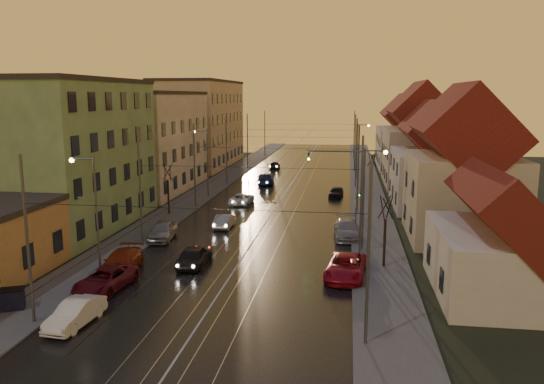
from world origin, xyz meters
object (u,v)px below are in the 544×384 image
at_px(traffic_light_mast, 352,177).
at_px(driving_car_4, 275,165).
at_px(street_lamp_0, 92,203).
at_px(parked_right_2, 336,192).
at_px(street_lamp_2, 205,156).
at_px(driving_car_1, 225,221).
at_px(driving_car_2, 242,199).
at_px(driving_car_3, 266,179).
at_px(street_lamp_1, 368,189).
at_px(parked_right_0, 346,267).
at_px(parked_left_0, 75,313).
at_px(parked_right_1, 347,229).
at_px(dumpster, 12,300).
at_px(street_lamp_3, 359,145).
at_px(parked_left_2, 121,262).
at_px(parked_left_1, 106,279).
at_px(driving_car_0, 194,256).
at_px(parked_left_3, 163,231).

relative_size(traffic_light_mast, driving_car_4, 1.88).
bearing_deg(traffic_light_mast, street_lamp_0, -136.90).
height_order(traffic_light_mast, parked_right_2, traffic_light_mast).
height_order(street_lamp_2, driving_car_1, street_lamp_2).
relative_size(driving_car_2, driving_car_3, 0.84).
bearing_deg(street_lamp_1, street_lamp_2, 132.32).
bearing_deg(driving_car_2, driving_car_4, -86.93).
bearing_deg(parked_right_0, street_lamp_1, 82.57).
distance_m(driving_car_3, parked_right_0, 37.93).
bearing_deg(street_lamp_0, parked_left_0, -70.62).
distance_m(street_lamp_2, parked_right_1, 23.67).
relative_size(driving_car_4, dumpster, 3.18).
relative_size(parked_right_0, dumpster, 4.43).
relative_size(street_lamp_2, parked_right_0, 1.50).
distance_m(driving_car_1, parked_left_0, 21.69).
bearing_deg(driving_car_2, street_lamp_3, -121.10).
bearing_deg(driving_car_3, traffic_light_mast, 109.44).
bearing_deg(street_lamp_2, parked_right_0, -57.64).
xyz_separation_m(street_lamp_2, street_lamp_3, (18.21, 16.00, 0.00)).
bearing_deg(driving_car_1, driving_car_4, -88.78).
bearing_deg(parked_right_1, parked_right_2, 90.72).
bearing_deg(driving_car_2, street_lamp_1, 131.16).
bearing_deg(street_lamp_3, parked_left_2, -111.09).
height_order(street_lamp_1, driving_car_2, street_lamp_1).
height_order(parked_left_1, parked_right_0, parked_right_0).
distance_m(parked_right_0, parked_right_2, 28.42).
xyz_separation_m(street_lamp_3, driving_car_4, (-13.40, 9.16, -4.23)).
relative_size(street_lamp_0, driving_car_0, 1.82).
height_order(parked_left_3, parked_right_1, parked_left_3).
bearing_deg(street_lamp_2, dumpster, -92.68).
xyz_separation_m(traffic_light_mast, parked_left_3, (-15.59, -7.06, -3.82)).
distance_m(driving_car_4, parked_left_3, 44.35).
bearing_deg(street_lamp_2, street_lamp_3, 41.31).
xyz_separation_m(driving_car_1, parked_right_2, (9.67, 16.35, -0.03)).
height_order(driving_car_3, parked_left_3, driving_car_3).
bearing_deg(dumpster, driving_car_2, 53.28).
height_order(street_lamp_3, traffic_light_mast, street_lamp_3).
distance_m(parked_left_2, dumpster, 7.94).
bearing_deg(driving_car_2, parked_left_2, 83.61).
xyz_separation_m(street_lamp_2, parked_left_3, (1.50, -19.06, -4.11)).
bearing_deg(parked_left_3, driving_car_4, 79.73).
height_order(driving_car_0, driving_car_4, driving_car_0).
bearing_deg(driving_car_1, parked_left_1, 77.30).
relative_size(street_lamp_1, traffic_light_mast, 1.11).
xyz_separation_m(street_lamp_2, parked_right_2, (15.36, 2.02, -4.28)).
bearing_deg(driving_car_1, driving_car_2, -87.12).
height_order(parked_left_1, parked_right_1, parked_right_1).
xyz_separation_m(parked_left_0, parked_right_2, (12.61, 37.84, -0.05)).
height_order(street_lamp_2, dumpster, street_lamp_2).
bearing_deg(street_lamp_3, driving_car_3, -154.15).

